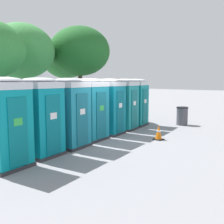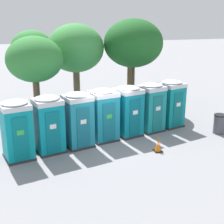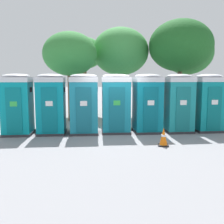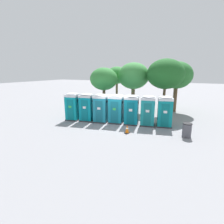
{
  "view_description": "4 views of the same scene",
  "coord_description": "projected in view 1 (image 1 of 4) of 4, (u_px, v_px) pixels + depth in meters",
  "views": [
    {
      "loc": [
        -7.21,
        -7.83,
        2.43
      ],
      "look_at": [
        1.61,
        0.48,
        0.98
      ],
      "focal_mm": 42.0,
      "sensor_mm": 36.0,
      "label": 1
    },
    {
      "loc": [
        -4.05,
        -13.5,
        5.78
      ],
      "look_at": [
        0.41,
        0.23,
        1.35
      ],
      "focal_mm": 50.0,
      "sensor_mm": 36.0,
      "label": 2
    },
    {
      "loc": [
        1.14,
        -11.04,
        2.35
      ],
      "look_at": [
        -0.2,
        0.11,
        0.9
      ],
      "focal_mm": 42.0,
      "sensor_mm": 36.0,
      "label": 3
    },
    {
      "loc": [
        6.34,
        -13.44,
        4.52
      ],
      "look_at": [
        -0.38,
        0.07,
        0.95
      ],
      "focal_mm": 28.0,
      "sensor_mm": 36.0,
      "label": 4
    }
  ],
  "objects": [
    {
      "name": "ground_plane",
      "position": [
        94.0,
        140.0,
        10.83
      ],
      "size": [
        120.0,
        120.0,
        0.0
      ],
      "primitive_type": "plane",
      "color": "gray"
    },
    {
      "name": "portapotty_0",
      "position": [
        4.0,
        123.0,
        7.24
      ],
      "size": [
        1.39,
        1.41,
        2.54
      ],
      "color": "#2D2D33",
      "rests_on": "ground"
    },
    {
      "name": "portapotty_1",
      "position": [
        40.0,
        117.0,
        8.43
      ],
      "size": [
        1.4,
        1.42,
        2.54
      ],
      "color": "#2D2D33",
      "rests_on": "ground"
    },
    {
      "name": "portapotty_2",
      "position": [
        70.0,
        112.0,
        9.56
      ],
      "size": [
        1.42,
        1.42,
        2.54
      ],
      "color": "#2D2D33",
      "rests_on": "ground"
    },
    {
      "name": "portapotty_3",
      "position": [
        90.0,
        109.0,
        10.77
      ],
      "size": [
        1.42,
        1.4,
        2.54
      ],
      "color": "#2D2D33",
      "rests_on": "ground"
    },
    {
      "name": "portapotty_4",
      "position": [
        109.0,
        106.0,
        11.9
      ],
      "size": [
        1.42,
        1.43,
        2.54
      ],
      "color": "#2D2D33",
      "rests_on": "ground"
    },
    {
      "name": "portapotty_5",
      "position": [
        124.0,
        104.0,
        13.06
      ],
      "size": [
        1.41,
        1.43,
        2.54
      ],
      "color": "#2D2D33",
      "rests_on": "ground"
    },
    {
      "name": "portapotty_6",
      "position": [
        135.0,
        102.0,
        14.25
      ],
      "size": [
        1.43,
        1.45,
        2.54
      ],
      "color": "#2D2D33",
      "rests_on": "ground"
    },
    {
      "name": "street_tree_0",
      "position": [
        66.0,
        58.0,
        18.11
      ],
      "size": [
        3.36,
        3.36,
        5.52
      ],
      "color": "brown",
      "rests_on": "ground"
    },
    {
      "name": "street_tree_2",
      "position": [
        22.0,
        52.0,
        13.7
      ],
      "size": [
        3.41,
        3.41,
        5.41
      ],
      "color": "brown",
      "rests_on": "ground"
    },
    {
      "name": "street_tree_3",
      "position": [
        80.0,
        51.0,
        15.86
      ],
      "size": [
        3.65,
        3.65,
        5.7
      ],
      "color": "brown",
      "rests_on": "ground"
    },
    {
      "name": "trash_can",
      "position": [
        182.0,
        116.0,
        14.45
      ],
      "size": [
        0.64,
        0.64,
        1.0
      ],
      "color": "#4C4C54",
      "rests_on": "ground"
    },
    {
      "name": "traffic_cone",
      "position": [
        159.0,
        132.0,
        10.83
      ],
      "size": [
        0.36,
        0.36,
        0.64
      ],
      "color": "black",
      "rests_on": "ground"
    }
  ]
}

